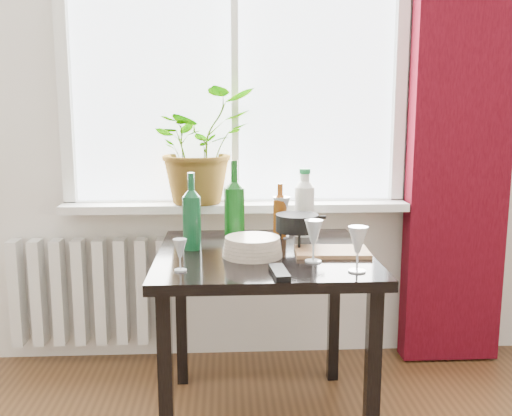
{
  "coord_description": "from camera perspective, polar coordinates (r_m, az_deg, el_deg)",
  "views": [
    {
      "loc": [
        -0.05,
        -0.68,
        1.31
      ],
      "look_at": [
        0.07,
        1.55,
        0.92
      ],
      "focal_mm": 40.0,
      "sensor_mm": 36.0,
      "label": 1
    }
  ],
  "objects": [
    {
      "name": "window",
      "position": [
        2.92,
        -2.17,
        15.61
      ],
      "size": [
        1.72,
        0.08,
        1.62
      ],
      "color": "white",
      "rests_on": "ground"
    },
    {
      "name": "windowsill",
      "position": [
        2.87,
        -2.04,
        0.18
      ],
      "size": [
        1.72,
        0.2,
        0.04
      ],
      "color": "silver",
      "rests_on": "ground"
    },
    {
      "name": "curtain",
      "position": [
        3.04,
        19.85,
        9.06
      ],
      "size": [
        0.5,
        0.12,
        2.56
      ],
      "color": "#39050D",
      "rests_on": "ground"
    },
    {
      "name": "radiator",
      "position": [
        3.09,
        -16.2,
        -8.03
      ],
      "size": [
        0.8,
        0.1,
        0.55
      ],
      "color": "silver",
      "rests_on": "ground"
    },
    {
      "name": "table",
      "position": [
        2.33,
        0.74,
        -6.59
      ],
      "size": [
        0.85,
        0.85,
        0.74
      ],
      "color": "black",
      "rests_on": "ground"
    },
    {
      "name": "potted_plant",
      "position": [
        2.84,
        -5.69,
        6.21
      ],
      "size": [
        0.67,
        0.65,
        0.57
      ],
      "primitive_type": "imported",
      "rotation": [
        0.0,
        0.0,
        0.57
      ],
      "color": "#226E1D",
      "rests_on": "windowsill"
    },
    {
      "name": "wine_bottle_left",
      "position": [
        2.33,
        -6.45,
        -0.28
      ],
      "size": [
        0.09,
        0.09,
        0.32
      ],
      "primitive_type": null,
      "rotation": [
        0.0,
        0.0,
        0.32
      ],
      "color": "#0C4220",
      "rests_on": "table"
    },
    {
      "name": "wine_bottle_right",
      "position": [
        2.37,
        -2.17,
        0.52
      ],
      "size": [
        0.11,
        0.11,
        0.37
      ],
      "primitive_type": null,
      "rotation": [
        0.0,
        0.0,
        0.39
      ],
      "color": "#0E4911",
      "rests_on": "table"
    },
    {
      "name": "bottle_amber",
      "position": [
        2.53,
        2.41,
        -0.24
      ],
      "size": [
        0.08,
        0.08,
        0.25
      ],
      "primitive_type": null,
      "rotation": [
        0.0,
        0.0,
        0.42
      ],
      "color": "#75370D",
      "rests_on": "table"
    },
    {
      "name": "cleaning_bottle",
      "position": [
        2.58,
        4.87,
        0.65
      ],
      "size": [
        0.09,
        0.09,
        0.31
      ],
      "primitive_type": null,
      "rotation": [
        0.0,
        0.0,
        0.04
      ],
      "color": "silver",
      "rests_on": "table"
    },
    {
      "name": "wineglass_front_right",
      "position": [
        2.15,
        5.77,
        -3.26
      ],
      "size": [
        0.09,
        0.09,
        0.16
      ],
      "primitive_type": null,
      "rotation": [
        0.0,
        0.0,
        -0.32
      ],
      "color": "silver",
      "rests_on": "table"
    },
    {
      "name": "wineglass_far_right",
      "position": [
        2.04,
        10.12,
        -4.02
      ],
      "size": [
        0.08,
        0.08,
        0.17
      ],
      "primitive_type": null,
      "rotation": [
        0.0,
        0.0,
        0.07
      ],
      "color": "silver",
      "rests_on": "table"
    },
    {
      "name": "wineglass_back_center",
      "position": [
        2.55,
        2.56,
        -0.85
      ],
      "size": [
        0.08,
        0.08,
        0.19
      ],
      "primitive_type": null,
      "rotation": [
        0.0,
        0.0,
        -0.02
      ],
      "color": "silver",
      "rests_on": "table"
    },
    {
      "name": "wineglass_back_left",
      "position": [
        2.62,
        -2.24,
        -0.76
      ],
      "size": [
        0.07,
        0.07,
        0.17
      ],
      "primitive_type": null,
      "rotation": [
        0.0,
        0.0,
        -0.0
      ],
      "color": "silver",
      "rests_on": "table"
    },
    {
      "name": "wineglass_front_left",
      "position": [
        2.04,
        -7.6,
        -4.67
      ],
      "size": [
        0.06,
        0.06,
        0.12
      ],
      "primitive_type": null,
      "rotation": [
        0.0,
        0.0,
        0.36
      ],
      "color": "#B5BDC3",
      "rests_on": "table"
    },
    {
      "name": "plate_stack",
      "position": [
        2.23,
        -0.35,
        -3.92
      ],
      "size": [
        0.31,
        0.31,
        0.08
      ],
      "primitive_type": "cylinder",
      "rotation": [
        0.0,
        0.0,
        -0.43
      ],
      "color": "beige",
      "rests_on": "table"
    },
    {
      "name": "fondue_pot",
      "position": [
        2.38,
        4.12,
        -2.26
      ],
      "size": [
        0.21,
        0.18,
        0.14
      ],
      "primitive_type": null,
      "rotation": [
        0.0,
        0.0,
        -0.02
      ],
      "color": "black",
      "rests_on": "table"
    },
    {
      "name": "tv_remote",
      "position": [
        1.99,
        2.35,
        -6.42
      ],
      "size": [
        0.06,
        0.17,
        0.02
      ],
      "primitive_type": "cube",
      "rotation": [
        0.0,
        0.0,
        0.08
      ],
      "color": "black",
      "rests_on": "table"
    },
    {
      "name": "cutting_board",
      "position": [
        2.3,
        7.58,
        -4.34
      ],
      "size": [
        0.3,
        0.2,
        0.02
      ],
      "primitive_type": "cube",
      "rotation": [
        0.0,
        0.0,
        -0.06
      ],
      "color": "#A4744A",
      "rests_on": "table"
    }
  ]
}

